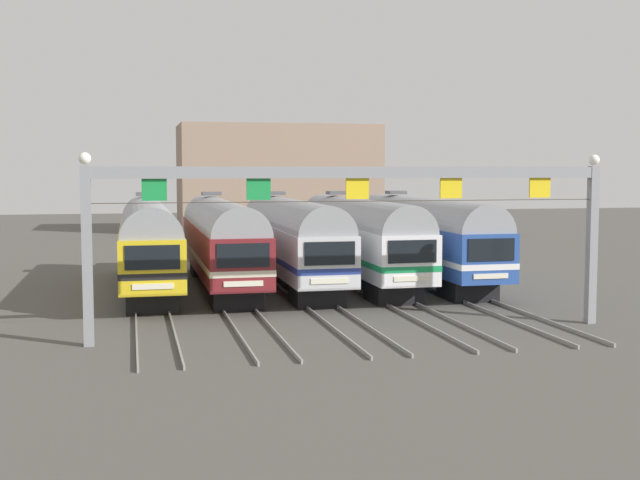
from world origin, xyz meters
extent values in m
plane|color=#4C4944|center=(0.00, 0.00, 0.00)|extent=(160.00, 160.00, 0.00)
cube|color=gray|center=(-8.34, 17.00, 0.07)|extent=(0.07, 70.00, 0.15)
cube|color=gray|center=(-6.91, 17.00, 0.07)|extent=(0.07, 70.00, 0.15)
cube|color=gray|center=(-4.53, 17.00, 0.07)|extent=(0.07, 70.00, 0.15)
cube|color=gray|center=(-3.10, 17.00, 0.07)|extent=(0.07, 70.00, 0.15)
cube|color=gray|center=(-0.72, 17.00, 0.07)|extent=(0.07, 70.00, 0.15)
cube|color=gray|center=(0.72, 17.00, 0.07)|extent=(0.07, 70.00, 0.15)
cube|color=gray|center=(3.10, 17.00, 0.07)|extent=(0.07, 70.00, 0.15)
cube|color=gray|center=(4.53, 17.00, 0.07)|extent=(0.07, 70.00, 0.15)
cube|color=gray|center=(6.91, 17.00, 0.07)|extent=(0.07, 70.00, 0.15)
cube|color=gray|center=(8.34, 17.00, 0.07)|extent=(0.07, 70.00, 0.15)
cube|color=gold|center=(-7.63, 0.00, 2.23)|extent=(2.85, 18.00, 2.35)
cube|color=black|center=(-7.63, 0.00, 1.87)|extent=(2.88, 18.02, 0.28)
cylinder|color=gray|center=(-7.63, 0.00, 3.40)|extent=(2.74, 17.64, 2.74)
cube|color=black|center=(-7.63, -9.02, 2.70)|extent=(2.28, 0.06, 1.03)
cube|color=silver|center=(-7.63, -9.02, 1.47)|extent=(1.71, 0.05, 0.24)
cube|color=black|center=(-7.63, -6.30, 0.53)|extent=(2.28, 2.60, 1.05)
cube|color=black|center=(-7.63, 6.30, 0.53)|extent=(2.28, 2.60, 1.05)
cube|color=#4C4C51|center=(-7.63, 5.04, 4.95)|extent=(1.10, 1.10, 0.20)
cube|color=maroon|center=(-3.81, 0.00, 2.23)|extent=(2.85, 18.00, 2.35)
cube|color=beige|center=(-3.81, 0.00, 1.87)|extent=(2.88, 18.02, 0.28)
cylinder|color=gray|center=(-3.81, 0.00, 3.40)|extent=(2.74, 17.64, 2.74)
cube|color=black|center=(-3.81, -9.02, 2.70)|extent=(2.28, 0.06, 1.03)
cube|color=silver|center=(-3.81, -9.02, 1.47)|extent=(1.71, 0.05, 0.24)
cube|color=black|center=(-3.81, -6.30, 0.53)|extent=(2.28, 2.60, 1.05)
cube|color=black|center=(-3.81, 6.30, 0.53)|extent=(2.28, 2.60, 1.05)
cube|color=#4C4C51|center=(-3.81, 5.04, 4.95)|extent=(1.10, 1.10, 0.20)
cube|color=silver|center=(0.00, 0.00, 2.23)|extent=(2.85, 18.00, 2.35)
cube|color=navy|center=(0.00, 0.00, 1.87)|extent=(2.88, 18.02, 0.28)
cylinder|color=gray|center=(0.00, 0.00, 3.40)|extent=(2.74, 17.64, 2.74)
cube|color=black|center=(0.00, -9.02, 2.70)|extent=(2.28, 0.06, 1.03)
cube|color=silver|center=(0.00, -9.02, 1.47)|extent=(1.71, 0.05, 0.24)
cube|color=black|center=(0.00, -6.30, 0.53)|extent=(2.28, 2.60, 1.05)
cube|color=black|center=(0.00, 6.30, 0.53)|extent=(2.28, 2.60, 1.05)
cube|color=#4C4C51|center=(0.00, 5.04, 4.95)|extent=(1.10, 1.10, 0.20)
cube|color=white|center=(3.81, 0.00, 2.23)|extent=(2.85, 18.00, 2.35)
cube|color=#198C4C|center=(3.81, 0.00, 1.87)|extent=(2.88, 18.02, 0.28)
cylinder|color=gray|center=(3.81, 0.00, 3.40)|extent=(2.74, 17.64, 2.74)
cube|color=black|center=(3.81, -9.02, 2.70)|extent=(2.28, 0.06, 1.03)
cube|color=silver|center=(3.81, -9.02, 1.47)|extent=(1.71, 0.05, 0.24)
cube|color=black|center=(3.81, -6.30, 0.53)|extent=(2.28, 2.60, 1.05)
cube|color=black|center=(3.81, 6.30, 0.53)|extent=(2.28, 2.60, 1.05)
cube|color=#4C4C51|center=(3.81, 5.04, 4.95)|extent=(1.10, 1.10, 0.20)
cube|color=#284C9E|center=(7.63, 0.00, 2.23)|extent=(2.85, 18.00, 2.35)
cube|color=white|center=(7.63, 0.00, 1.87)|extent=(2.88, 18.02, 0.28)
cylinder|color=gray|center=(7.63, 0.00, 3.40)|extent=(2.74, 17.64, 2.74)
cube|color=black|center=(7.63, -9.02, 2.70)|extent=(2.28, 0.06, 1.03)
cube|color=silver|center=(7.63, -9.02, 1.47)|extent=(1.71, 0.05, 0.24)
cube|color=black|center=(7.63, -6.30, 0.53)|extent=(2.28, 2.60, 1.05)
cube|color=black|center=(7.63, 6.30, 0.53)|extent=(2.28, 2.60, 1.05)
cube|color=#4C4C51|center=(7.63, 5.04, 4.95)|extent=(1.10, 1.10, 0.20)
cube|color=gray|center=(-10.03, -13.50, 3.25)|extent=(0.36, 0.36, 6.50)
cube|color=gray|center=(10.03, -13.50, 3.25)|extent=(0.36, 0.36, 6.50)
cube|color=gray|center=(0.00, -13.50, 6.25)|extent=(20.05, 0.32, 0.44)
cube|color=#198C3F|center=(-7.63, -13.50, 5.63)|extent=(0.90, 0.08, 0.80)
cube|color=#198C3F|center=(-3.81, -13.50, 5.63)|extent=(0.90, 0.08, 0.80)
cube|color=yellow|center=(0.00, -13.50, 5.63)|extent=(0.90, 0.08, 0.80)
cube|color=yellow|center=(3.81, -13.50, 5.63)|extent=(0.90, 0.08, 0.80)
cube|color=yellow|center=(7.63, -13.50, 5.63)|extent=(0.90, 0.08, 0.80)
sphere|color=white|center=(-10.03, -13.50, 6.75)|extent=(0.44, 0.44, 0.44)
sphere|color=white|center=(10.03, -13.50, 6.75)|extent=(0.44, 0.44, 0.44)
cylinder|color=#3F382D|center=(0.00, -13.50, 5.15)|extent=(20.05, 0.03, 0.03)
cube|color=gray|center=(6.33, 40.30, 5.44)|extent=(20.01, 10.00, 10.88)
camera|label=1|loc=(-8.46, -44.08, 6.35)|focal=46.49mm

